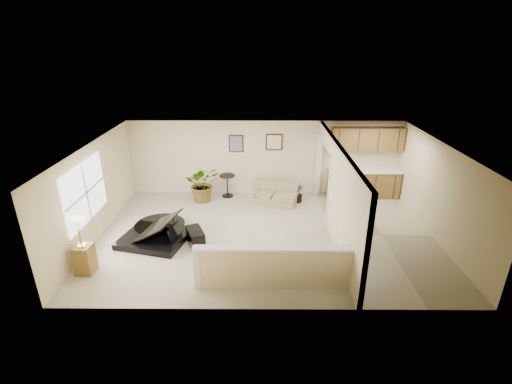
{
  "coord_description": "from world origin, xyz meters",
  "views": [
    {
      "loc": [
        -0.21,
        -8.87,
        4.97
      ],
      "look_at": [
        -0.28,
        0.4,
        1.1
      ],
      "focal_mm": 26.0,
      "sensor_mm": 36.0,
      "label": 1
    }
  ],
  "objects_px": {
    "piano": "(152,216)",
    "palm_plant": "(203,184)",
    "accent_table": "(227,183)",
    "piano_bench": "(196,238)",
    "loveseat": "(274,193)",
    "small_plant": "(297,195)",
    "lamp_stand": "(83,250)"
  },
  "relations": [
    {
      "from": "palm_plant",
      "to": "lamp_stand",
      "type": "height_order",
      "value": "lamp_stand"
    },
    {
      "from": "piano_bench",
      "to": "accent_table",
      "type": "relative_size",
      "value": 0.91
    },
    {
      "from": "piano",
      "to": "palm_plant",
      "type": "distance_m",
      "value": 2.68
    },
    {
      "from": "palm_plant",
      "to": "lamp_stand",
      "type": "relative_size",
      "value": 0.93
    },
    {
      "from": "piano",
      "to": "accent_table",
      "type": "distance_m",
      "value": 3.34
    },
    {
      "from": "piano",
      "to": "accent_table",
      "type": "bearing_deg",
      "value": 72.48
    },
    {
      "from": "loveseat",
      "to": "palm_plant",
      "type": "relative_size",
      "value": 1.35
    },
    {
      "from": "loveseat",
      "to": "small_plant",
      "type": "relative_size",
      "value": 2.95
    },
    {
      "from": "piano_bench",
      "to": "small_plant",
      "type": "bearing_deg",
      "value": 44.28
    },
    {
      "from": "loveseat",
      "to": "lamp_stand",
      "type": "distance_m",
      "value": 5.96
    },
    {
      "from": "piano",
      "to": "small_plant",
      "type": "bearing_deg",
      "value": 44.78
    },
    {
      "from": "lamp_stand",
      "to": "piano",
      "type": "bearing_deg",
      "value": 53.37
    },
    {
      "from": "piano",
      "to": "accent_table",
      "type": "relative_size",
      "value": 2.87
    },
    {
      "from": "piano",
      "to": "loveseat",
      "type": "relative_size",
      "value": 1.28
    },
    {
      "from": "piano_bench",
      "to": "lamp_stand",
      "type": "bearing_deg",
      "value": -153.25
    },
    {
      "from": "piano_bench",
      "to": "lamp_stand",
      "type": "relative_size",
      "value": 0.51
    },
    {
      "from": "piano_bench",
      "to": "palm_plant",
      "type": "bearing_deg",
      "value": 93.77
    },
    {
      "from": "accent_table",
      "to": "palm_plant",
      "type": "bearing_deg",
      "value": -155.1
    },
    {
      "from": "piano_bench",
      "to": "small_plant",
      "type": "relative_size",
      "value": 1.19
    },
    {
      "from": "small_plant",
      "to": "loveseat",
      "type": "bearing_deg",
      "value": -178.47
    },
    {
      "from": "piano_bench",
      "to": "piano",
      "type": "bearing_deg",
      "value": 161.82
    },
    {
      "from": "small_plant",
      "to": "lamp_stand",
      "type": "height_order",
      "value": "lamp_stand"
    },
    {
      "from": "piano_bench",
      "to": "palm_plant",
      "type": "height_order",
      "value": "palm_plant"
    },
    {
      "from": "piano",
      "to": "palm_plant",
      "type": "bearing_deg",
      "value": 82.43
    },
    {
      "from": "palm_plant",
      "to": "small_plant",
      "type": "relative_size",
      "value": 2.18
    },
    {
      "from": "accent_table",
      "to": "small_plant",
      "type": "bearing_deg",
      "value": -10.33
    },
    {
      "from": "piano",
      "to": "loveseat",
      "type": "distance_m",
      "value": 4.08
    },
    {
      "from": "piano",
      "to": "lamp_stand",
      "type": "bearing_deg",
      "value": -112.75
    },
    {
      "from": "palm_plant",
      "to": "piano",
      "type": "bearing_deg",
      "value": -111.46
    },
    {
      "from": "piano_bench",
      "to": "loveseat",
      "type": "xyz_separation_m",
      "value": [
        2.11,
        2.79,
        0.09
      ]
    },
    {
      "from": "loveseat",
      "to": "piano_bench",
      "type": "bearing_deg",
      "value": -108.84
    },
    {
      "from": "piano",
      "to": "palm_plant",
      "type": "relative_size",
      "value": 1.72
    }
  ]
}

